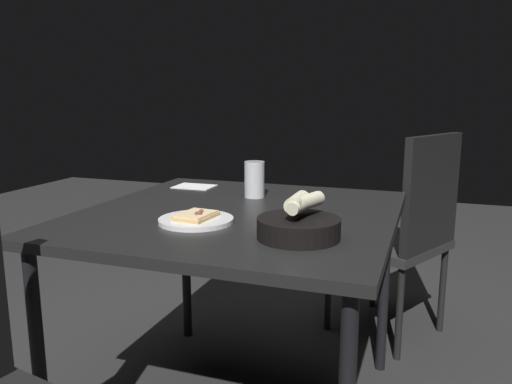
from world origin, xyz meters
name	(u,v)px	position (x,y,z in m)	size (l,w,h in m)	color
dining_table	(239,229)	(0.00, 0.00, 0.68)	(1.01, 1.04, 0.74)	black
pizza_plate	(196,219)	(0.07, 0.18, 0.75)	(0.23, 0.23, 0.04)	white
bread_basket	(299,224)	(-0.27, 0.24, 0.78)	(0.22, 0.22, 0.12)	black
beer_glass	(254,182)	(0.03, -0.23, 0.80)	(0.08, 0.08, 0.13)	silver
napkin	(195,186)	(0.33, -0.34, 0.74)	(0.16, 0.12, 0.00)	white
chair_far	(406,226)	(-0.50, -0.78, 0.53)	(0.59, 0.59, 0.95)	#292929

